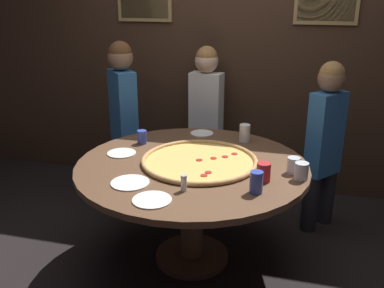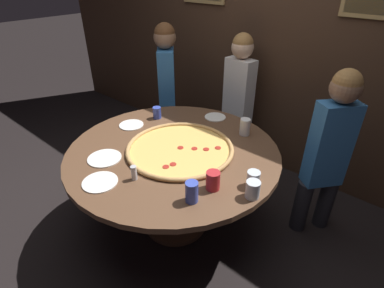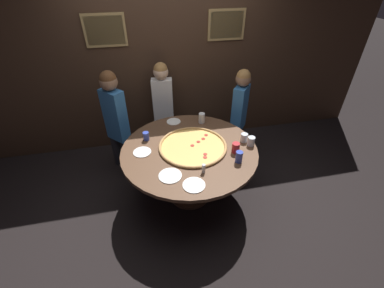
{
  "view_description": "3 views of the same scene",
  "coord_description": "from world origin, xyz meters",
  "px_view_note": "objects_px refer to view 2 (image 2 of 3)",
  "views": [
    {
      "loc": [
        0.67,
        -2.54,
        1.82
      ],
      "look_at": [
        -0.0,
        0.01,
        0.87
      ],
      "focal_mm": 40.0,
      "sensor_mm": 36.0,
      "label": 1
    },
    {
      "loc": [
        1.3,
        -1.31,
        1.9
      ],
      "look_at": [
        0.13,
        0.06,
        0.8
      ],
      "focal_mm": 28.0,
      "sensor_mm": 36.0,
      "label": 2
    },
    {
      "loc": [
        -0.46,
        -2.27,
        2.48
      ],
      "look_at": [
        0.02,
        -0.06,
        0.84
      ],
      "focal_mm": 24.0,
      "sensor_mm": 36.0,
      "label": 3
    }
  ],
  "objects_px": {
    "white_plate_near_front": "(215,117)",
    "condiment_shaker": "(134,173)",
    "diner_side_left": "(167,86)",
    "drink_cup_near_left": "(253,189)",
    "drink_cup_far_right": "(245,127)",
    "drink_cup_front_edge": "(157,113)",
    "drink_cup_centre_back": "(213,180)",
    "giant_pizza": "(180,148)",
    "diner_far_left": "(329,148)",
    "diner_centre_back": "(238,95)",
    "drink_cup_far_left": "(192,192)",
    "drink_cup_near_right": "(253,179)",
    "dining_table": "(174,164)",
    "white_plate_right_side": "(100,182)",
    "white_plate_far_back": "(131,125)",
    "white_plate_left_side": "(105,158)"
  },
  "relations": [
    {
      "from": "white_plate_near_front",
      "to": "condiment_shaker",
      "type": "bearing_deg",
      "value": -82.13
    },
    {
      "from": "diner_side_left",
      "to": "drink_cup_near_left",
      "type": "bearing_deg",
      "value": -162.32
    },
    {
      "from": "drink_cup_far_right",
      "to": "drink_cup_front_edge",
      "type": "bearing_deg",
      "value": -161.59
    },
    {
      "from": "condiment_shaker",
      "to": "drink_cup_centre_back",
      "type": "bearing_deg",
      "value": 30.01
    },
    {
      "from": "drink_cup_far_right",
      "to": "giant_pizza",
      "type": "bearing_deg",
      "value": -114.41
    },
    {
      "from": "giant_pizza",
      "to": "diner_far_left",
      "type": "relative_size",
      "value": 0.58
    },
    {
      "from": "diner_far_left",
      "to": "diner_centre_back",
      "type": "relative_size",
      "value": 0.98
    },
    {
      "from": "drink_cup_far_left",
      "to": "diner_far_left",
      "type": "bearing_deg",
      "value": 68.78
    },
    {
      "from": "drink_cup_near_left",
      "to": "condiment_shaker",
      "type": "relative_size",
      "value": 1.1
    },
    {
      "from": "drink_cup_near_left",
      "to": "diner_centre_back",
      "type": "xyz_separation_m",
      "value": [
        -0.86,
        1.19,
        -0.01
      ]
    },
    {
      "from": "drink_cup_front_edge",
      "to": "drink_cup_near_right",
      "type": "bearing_deg",
      "value": -13.77
    },
    {
      "from": "drink_cup_near_left",
      "to": "white_plate_near_front",
      "type": "distance_m",
      "value": 1.05
    },
    {
      "from": "drink_cup_near_right",
      "to": "condiment_shaker",
      "type": "distance_m",
      "value": 0.73
    },
    {
      "from": "dining_table",
      "to": "white_plate_right_side",
      "type": "distance_m",
      "value": 0.6
    },
    {
      "from": "diner_far_left",
      "to": "drink_cup_far_right",
      "type": "bearing_deg",
      "value": -33.55
    },
    {
      "from": "drink_cup_far_right",
      "to": "diner_side_left",
      "type": "bearing_deg",
      "value": 167.61
    },
    {
      "from": "diner_far_left",
      "to": "white_plate_right_side",
      "type": "bearing_deg",
      "value": 3.1
    },
    {
      "from": "drink_cup_near_left",
      "to": "drink_cup_far_left",
      "type": "height_order",
      "value": "drink_cup_far_left"
    },
    {
      "from": "white_plate_far_back",
      "to": "diner_centre_back",
      "type": "relative_size",
      "value": 0.15
    },
    {
      "from": "drink_cup_far_left",
      "to": "white_plate_near_front",
      "type": "distance_m",
      "value": 1.1
    },
    {
      "from": "diner_far_left",
      "to": "diner_side_left",
      "type": "relative_size",
      "value": 0.94
    },
    {
      "from": "giant_pizza",
      "to": "drink_cup_front_edge",
      "type": "height_order",
      "value": "drink_cup_front_edge"
    },
    {
      "from": "dining_table",
      "to": "diner_far_left",
      "type": "height_order",
      "value": "diner_far_left"
    },
    {
      "from": "drink_cup_near_left",
      "to": "drink_cup_near_right",
      "type": "distance_m",
      "value": 0.1
    },
    {
      "from": "condiment_shaker",
      "to": "white_plate_right_side",
      "type": "bearing_deg",
      "value": -129.93
    },
    {
      "from": "white_plate_left_side",
      "to": "diner_side_left",
      "type": "bearing_deg",
      "value": 114.9
    },
    {
      "from": "drink_cup_far_right",
      "to": "white_plate_near_front",
      "type": "height_order",
      "value": "drink_cup_far_right"
    },
    {
      "from": "white_plate_left_side",
      "to": "condiment_shaker",
      "type": "bearing_deg",
      "value": -2.43
    },
    {
      "from": "dining_table",
      "to": "diner_side_left",
      "type": "relative_size",
      "value": 1.07
    },
    {
      "from": "giant_pizza",
      "to": "diner_side_left",
      "type": "distance_m",
      "value": 1.14
    },
    {
      "from": "giant_pizza",
      "to": "drink_cup_near_left",
      "type": "bearing_deg",
      "value": -8.98
    },
    {
      "from": "white_plate_left_side",
      "to": "diner_side_left",
      "type": "xyz_separation_m",
      "value": [
        -0.54,
        1.17,
        0.07
      ]
    },
    {
      "from": "drink_cup_near_right",
      "to": "white_plate_right_side",
      "type": "height_order",
      "value": "drink_cup_near_right"
    },
    {
      "from": "drink_cup_far_left",
      "to": "white_plate_near_front",
      "type": "bearing_deg",
      "value": 119.74
    },
    {
      "from": "drink_cup_near_right",
      "to": "white_plate_near_front",
      "type": "relative_size",
      "value": 0.56
    },
    {
      "from": "giant_pizza",
      "to": "white_plate_right_side",
      "type": "relative_size",
      "value": 3.58
    },
    {
      "from": "diner_centre_back",
      "to": "drink_cup_far_right",
      "type": "bearing_deg",
      "value": 134.93
    },
    {
      "from": "white_plate_right_side",
      "to": "diner_far_left",
      "type": "xyz_separation_m",
      "value": [
        0.94,
        1.28,
        0.02
      ]
    },
    {
      "from": "diner_centre_back",
      "to": "diner_side_left",
      "type": "distance_m",
      "value": 0.74
    },
    {
      "from": "drink_cup_far_right",
      "to": "diner_far_left",
      "type": "bearing_deg",
      "value": 17.13
    },
    {
      "from": "drink_cup_near_right",
      "to": "diner_side_left",
      "type": "bearing_deg",
      "value": 152.76
    },
    {
      "from": "drink_cup_front_edge",
      "to": "white_plate_right_side",
      "type": "height_order",
      "value": "drink_cup_front_edge"
    },
    {
      "from": "drink_cup_front_edge",
      "to": "diner_side_left",
      "type": "xyz_separation_m",
      "value": [
        -0.36,
        0.48,
        0.02
      ]
    },
    {
      "from": "drink_cup_front_edge",
      "to": "condiment_shaker",
      "type": "relative_size",
      "value": 1.04
    },
    {
      "from": "diner_far_left",
      "to": "diner_centre_back",
      "type": "bearing_deg",
      "value": -71.9
    },
    {
      "from": "drink_cup_front_edge",
      "to": "white_plate_left_side",
      "type": "distance_m",
      "value": 0.71
    },
    {
      "from": "drink_cup_far_left",
      "to": "drink_cup_front_edge",
      "type": "relative_size",
      "value": 1.27
    },
    {
      "from": "drink_cup_far_left",
      "to": "white_plate_left_side",
      "type": "bearing_deg",
      "value": -174.86
    },
    {
      "from": "white_plate_right_side",
      "to": "drink_cup_front_edge",
      "type": "bearing_deg",
      "value": 114.25
    },
    {
      "from": "drink_cup_far_left",
      "to": "white_plate_far_back",
      "type": "bearing_deg",
      "value": 159.09
    }
  ]
}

